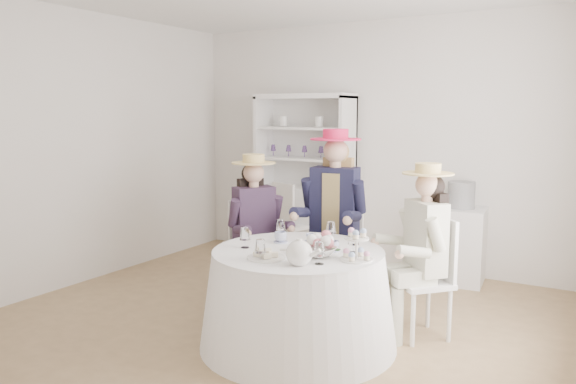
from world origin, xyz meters
The scene contains 21 objects.
ground centered at (0.00, 0.00, 0.00)m, with size 4.50×4.50×0.00m, color olive.
wall_back centered at (0.00, 2.00, 1.35)m, with size 4.50×4.50×0.00m, color silver.
wall_front centered at (0.00, -2.00, 1.35)m, with size 4.50×4.50×0.00m, color silver.
wall_left centered at (-2.25, 0.00, 1.35)m, with size 4.50×4.50×0.00m, color silver.
tea_table centered at (0.40, -0.43, 0.36)m, with size 1.45×1.45×0.72m.
hutch centered at (-0.75, 1.76, 0.68)m, with size 1.24×0.72×1.91m.
side_table centered at (1.03, 1.75, 0.38)m, with size 0.49×0.49×0.76m, color silver.
hatbox centered at (1.03, 1.75, 0.89)m, with size 0.26×0.26×0.26m, color black.
guest_left centered at (-0.36, 0.14, 0.76)m, with size 0.58×0.54×1.35m.
guest_mid centered at (0.23, 0.51, 0.89)m, with size 0.58×0.60×1.57m.
guest_right centered at (1.13, 0.18, 0.75)m, with size 0.56×0.57×1.34m.
spare_chair centered at (-0.79, 1.48, 0.50)m, with size 0.49×0.49×0.93m.
teacup_a centered at (0.17, -0.29, 0.76)m, with size 0.10×0.10×0.08m, color white.
teacup_b centered at (0.36, -0.17, 0.75)m, with size 0.06×0.06×0.06m, color white.
teacup_c centered at (0.63, -0.32, 0.75)m, with size 0.09×0.09×0.07m, color white.
flower_bowl centered at (0.61, -0.52, 0.75)m, with size 0.24×0.24×0.06m, color white.
flower_arrangement centered at (0.60, -0.46, 0.81)m, with size 0.20×0.20×0.07m.
table_teapot centered at (0.60, -0.77, 0.80)m, with size 0.25×0.18×0.19m.
sandwich_plate centered at (0.33, -0.74, 0.73)m, with size 0.26×0.26×0.06m.
cupcake_stand centered at (0.87, -0.47, 0.80)m, with size 0.23×0.23×0.21m.
stemware_set centered at (0.40, -0.43, 0.79)m, with size 0.83×0.87×0.15m.
Camera 1 is at (2.36, -3.88, 1.72)m, focal length 35.00 mm.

